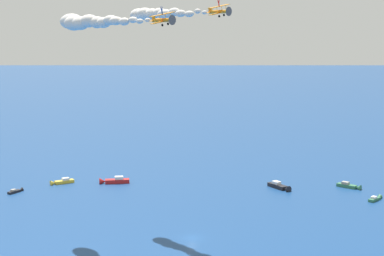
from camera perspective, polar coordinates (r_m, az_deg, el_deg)
ground_plane at (r=154.78m, az=0.02°, el=-10.45°), size 2000.00×2000.00×0.00m
motorboat_far_port at (r=209.47m, az=14.87°, el=-5.38°), size 3.45×8.54×2.41m
motorboat_far_stbd at (r=213.13m, az=-12.41°, el=-5.05°), size 8.45×3.50×2.38m
motorboat_trailing at (r=196.65m, az=17.17°, el=-6.46°), size 6.64×2.32×1.89m
motorboat_ahead at (r=210.64m, az=-7.56°, el=-5.03°), size 10.17×7.85×3.01m
motorboat_outer_ring_a at (r=203.58m, az=8.42°, el=-5.56°), size 3.87×9.89×2.80m
motorboat_outer_ring_c at (r=205.31m, az=-16.48°, el=-5.80°), size 5.88×3.09×1.65m
biplane_lead at (r=152.95m, az=2.66°, el=11.11°), size 7.48×6.85×3.67m
wingwalker_lead at (r=152.75m, az=2.57°, el=11.92°), size 0.92×0.24×1.79m
smoke_trail_lead at (r=170.73m, az=-3.75°, el=10.85°), size 5.61×30.60×4.37m
biplane_wingman at (r=139.24m, az=-2.79°, el=10.32°), size 7.48×6.85×3.67m
wingwalker_wingman at (r=139.05m, az=-2.91°, el=11.21°), size 0.92×0.24×1.79m
smoke_trail_wingman at (r=162.78m, az=-10.20°, el=9.95°), size 7.02×37.64×5.41m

